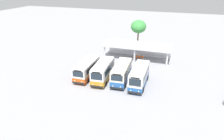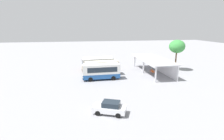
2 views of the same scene
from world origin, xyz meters
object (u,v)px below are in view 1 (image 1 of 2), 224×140
city_bus_second_in_row (103,71)px  waiting_chair_middle_seat (142,58)px  waiting_chair_end_by_column (137,57)px  city_bus_fourth_amber (139,75)px  city_bus_middle_cream (122,72)px  waiting_chair_second_from_end (139,57)px  city_bus_nearest_orange (87,68)px

city_bus_second_in_row → waiting_chair_middle_seat: 13.04m
waiting_chair_end_by_column → waiting_chair_middle_seat: size_ratio=1.00×
city_bus_fourth_amber → waiting_chair_end_by_column: bearing=104.6°
city_bus_middle_cream → waiting_chair_middle_seat: 11.75m
city_bus_second_in_row → city_bus_fourth_amber: bearing=0.6°
waiting_chair_second_from_end → waiting_chair_middle_seat: 0.64m
city_bus_middle_cream → waiting_chair_end_by_column: (0.08, 11.55, -1.22)m
waiting_chair_end_by_column → waiting_chair_second_from_end: (0.64, 0.02, 0.00)m
waiting_chair_second_from_end → city_bus_fourth_amber: bearing=-78.3°
city_bus_second_in_row → waiting_chair_second_from_end: (3.94, 12.10, -1.26)m
city_bus_middle_cream → waiting_chair_end_by_column: city_bus_middle_cream is taller
city_bus_second_in_row → waiting_chair_end_by_column: (3.30, 12.08, -1.26)m
city_bus_nearest_orange → waiting_chair_middle_seat: city_bus_nearest_orange is taller
city_bus_fourth_amber → waiting_chair_second_from_end: (-2.50, 12.04, -1.27)m
waiting_chair_middle_seat → city_bus_fourth_amber: bearing=-81.3°
waiting_chair_end_by_column → city_bus_second_in_row: bearing=-105.3°
city_bus_nearest_orange → waiting_chair_middle_seat: 14.21m
waiting_chair_second_from_end → waiting_chair_middle_seat: bearing=3.3°
city_bus_middle_cream → waiting_chair_end_by_column: bearing=89.6°
waiting_chair_end_by_column → waiting_chair_middle_seat: (1.28, 0.06, 0.00)m
city_bus_middle_cream → city_bus_fourth_amber: city_bus_fourth_amber is taller
city_bus_nearest_orange → city_bus_middle_cream: city_bus_middle_cream is taller
city_bus_nearest_orange → waiting_chair_second_from_end: (7.15, 11.79, -1.13)m
waiting_chair_second_from_end → waiting_chair_middle_seat: same height
city_bus_nearest_orange → city_bus_fourth_amber: size_ratio=1.03×
city_bus_nearest_orange → city_bus_second_in_row: (3.22, -0.31, 0.13)m
waiting_chair_middle_seat → city_bus_nearest_orange: bearing=-123.4°
city_bus_fourth_amber → city_bus_middle_cream: bearing=171.8°
city_bus_fourth_amber → waiting_chair_end_by_column: (-3.14, 12.02, -1.27)m
city_bus_second_in_row → waiting_chair_second_from_end: 12.79m
city_bus_fourth_amber → waiting_chair_middle_seat: city_bus_fourth_amber is taller
city_bus_second_in_row → city_bus_middle_cream: (3.22, 0.53, -0.04)m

